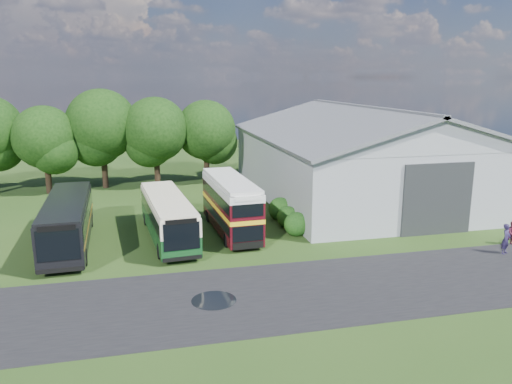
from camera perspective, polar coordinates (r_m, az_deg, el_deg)
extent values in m
plane|color=#1F3B13|center=(27.86, -2.69, -9.44)|extent=(120.00, 120.00, 0.00)
cube|color=black|center=(25.89, 5.25, -11.29)|extent=(60.00, 8.00, 0.02)
cylinder|color=black|center=(24.92, -4.84, -12.28)|extent=(2.20, 2.20, 0.01)
cube|color=gray|center=(46.45, 11.94, 2.95)|extent=(18.00, 24.00, 5.50)
cube|color=#2D3033|center=(36.18, 20.04, -0.78)|extent=(5.20, 0.18, 5.00)
cylinder|color=black|center=(50.35, -22.64, 1.57)|extent=(0.56, 0.56, 3.06)
sphere|color=black|center=(49.81, -23.02, 5.79)|extent=(5.78, 5.78, 5.78)
cylinder|color=black|center=(51.00, -16.90, 2.46)|extent=(0.56, 0.56, 3.60)
sphere|color=black|center=(50.43, -17.23, 7.38)|extent=(6.80, 6.80, 6.80)
cylinder|color=black|center=(49.96, -11.22, 2.40)|extent=(0.56, 0.56, 3.31)
sphere|color=black|center=(49.40, -11.43, 7.02)|extent=(6.26, 6.26, 6.26)
cylinder|color=black|center=(51.17, -5.66, 2.75)|extent=(0.56, 0.56, 3.17)
sphere|color=black|center=(50.63, -5.75, 7.07)|extent=(5.98, 5.98, 5.98)
sphere|color=#194714|center=(34.64, 4.60, -4.91)|extent=(1.70, 1.70, 1.70)
sphere|color=#194714|center=(36.46, 3.64, -3.98)|extent=(1.60, 1.60, 1.60)
sphere|color=#194714|center=(38.29, 2.76, -3.13)|extent=(1.80, 1.80, 1.80)
cube|color=#103C19|center=(33.85, -10.06, -2.69)|extent=(3.37, 10.69, 2.61)
cube|color=#400910|center=(34.62, -2.91, -1.34)|extent=(2.77, 9.08, 3.59)
cube|color=black|center=(34.11, -20.73, -3.05)|extent=(2.99, 11.26, 2.78)
imported|color=#231C3E|center=(34.27, 26.67, -4.84)|extent=(0.82, 0.74, 1.89)
imported|color=#471628|center=(36.25, 27.25, -4.24)|extent=(0.83, 0.69, 1.57)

